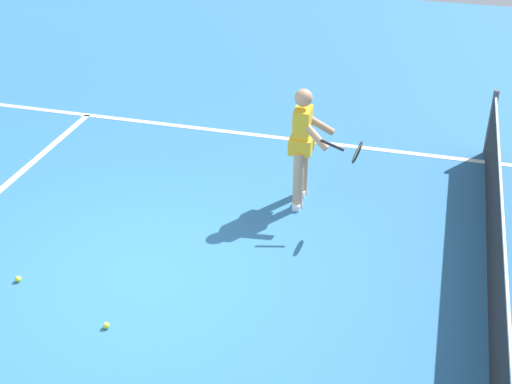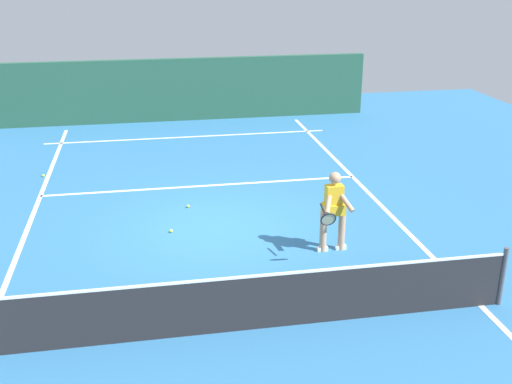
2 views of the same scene
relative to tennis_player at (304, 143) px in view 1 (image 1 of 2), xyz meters
The scene contains 6 objects.
ground_plane 2.63m from the tennis_player, 35.75° to the right, with size 24.55×24.55×0.00m, color teal.
sideline_left_marking 2.43m from the tennis_player, 140.22° to the right, with size 0.10×16.89×0.01m, color white.
court_net 3.10m from the tennis_player, 48.97° to the left, with size 8.22×0.08×0.98m.
tennis_player is the anchor object (origin of this frame).
tennis_ball_near 3.33m from the tennis_player, 25.19° to the right, with size 0.07×0.07×0.07m, color #D1E533.
tennis_ball_far 3.71m from the tennis_player, 46.74° to the right, with size 0.07×0.07×0.07m, color #D1E533.
Camera 1 is at (5.70, 2.93, 4.73)m, focal length 49.38 mm.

